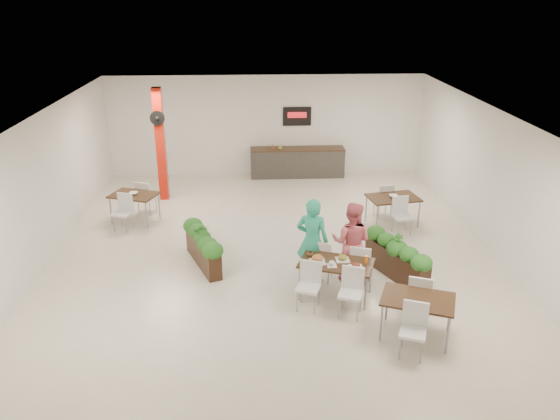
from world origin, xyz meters
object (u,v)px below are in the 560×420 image
object	(u,v)px
service_counter	(297,162)
side_table_b	(393,201)
main_table	(335,268)
diner_woman	(351,242)
diner_man	(312,241)
red_column	(161,144)
planter_right	(397,256)
side_table_c	(417,305)
planter_left	(203,244)
side_table_a	(134,199)

from	to	relation	value
service_counter	side_table_b	size ratio (longest dim) A/B	1.80
main_table	diner_woman	distance (m)	0.80
main_table	diner_man	distance (m)	0.81
red_column	planter_right	world-z (taller)	red_column
main_table	side_table_b	distance (m)	4.01
side_table_b	side_table_c	distance (m)	4.94
planter_right	side_table_b	world-z (taller)	planter_right
service_counter	diner_woman	xyz separation A→B (m)	(0.55, -6.88, 0.37)
diner_man	planter_left	world-z (taller)	diner_man
diner_woman	planter_left	size ratio (longest dim) A/B	1.00
service_counter	planter_left	world-z (taller)	service_counter
diner_woman	side_table_b	world-z (taller)	diner_woman
planter_left	planter_right	xyz separation A→B (m)	(4.08, -0.78, -0.00)
service_counter	main_table	distance (m)	7.54
main_table	planter_left	distance (m)	3.08
red_column	main_table	distance (m)	7.09
service_counter	side_table_b	xyz separation A→B (m)	(2.12, -4.04, 0.14)
planter_left	side_table_b	xyz separation A→B (m)	(4.67, 2.00, 0.14)
planter_left	side_table_c	size ratio (longest dim) A/B	1.03
side_table_c	main_table	bearing A→B (deg)	152.62
service_counter	diner_man	xyz separation A→B (m)	(-0.25, -6.88, 0.42)
side_table_c	side_table_b	bearing A→B (deg)	102.54
service_counter	planter_left	size ratio (longest dim) A/B	1.75
service_counter	main_table	bearing A→B (deg)	-88.93
main_table	side_table_a	world-z (taller)	same
diner_woman	red_column	bearing A→B (deg)	-27.94
red_column	diner_man	bearing A→B (deg)	-53.24
diner_man	side_table_c	world-z (taller)	diner_man
planter_right	side_table_a	size ratio (longest dim) A/B	1.05
service_counter	side_table_a	size ratio (longest dim) A/B	1.80
planter_right	side_table_b	size ratio (longest dim) A/B	1.05
main_table	diner_woman	xyz separation A→B (m)	(0.41, 0.65, 0.22)
diner_man	side_table_a	xyz separation A→B (m)	(-4.26, 3.38, -0.28)
diner_woman	planter_right	xyz separation A→B (m)	(0.98, 0.06, -0.37)
service_counter	red_column	bearing A→B (deg)	-155.00
diner_woman	side_table_b	xyz separation A→B (m)	(1.57, 2.84, -0.23)
main_table	planter_right	world-z (taller)	planter_right
planter_right	side_table_b	xyz separation A→B (m)	(0.59, 2.78, 0.14)
side_table_b	service_counter	bearing A→B (deg)	107.28
side_table_c	diner_man	bearing A→B (deg)	149.63
main_table	side_table_c	distance (m)	1.84
diner_woman	planter_right	size ratio (longest dim) A/B	0.98
diner_woman	planter_left	bearing A→B (deg)	4.71
diner_man	planter_left	bearing A→B (deg)	-0.20
service_counter	planter_right	bearing A→B (deg)	-77.37
service_counter	planter_right	distance (m)	6.99
planter_right	planter_left	bearing A→B (deg)	169.16
service_counter	side_table_c	distance (m)	9.03
red_column	side_table_b	world-z (taller)	red_column
diner_man	side_table_a	distance (m)	5.44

